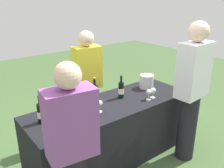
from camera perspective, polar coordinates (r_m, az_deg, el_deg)
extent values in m
plane|color=#476638|center=(3.35, 0.00, -16.64)|extent=(12.00, 12.00, 0.00)
cube|color=black|center=(3.13, 0.00, -10.99)|extent=(2.11, 0.72, 0.77)
cylinder|color=black|center=(2.58, -16.39, -6.68)|extent=(0.07, 0.07, 0.21)
cylinder|color=black|center=(2.52, -16.71, -3.78)|extent=(0.03, 0.03, 0.08)
cylinder|color=black|center=(2.51, -16.82, -2.79)|extent=(0.03, 0.03, 0.02)
cylinder|color=silver|center=(2.59, -16.36, -6.88)|extent=(0.07, 0.07, 0.07)
cylinder|color=black|center=(2.65, -12.60, -5.22)|extent=(0.07, 0.07, 0.24)
cylinder|color=black|center=(2.59, -12.87, -2.08)|extent=(0.03, 0.03, 0.08)
cylinder|color=maroon|center=(2.57, -12.95, -1.12)|extent=(0.03, 0.03, 0.02)
cylinder|color=silver|center=(2.66, -12.58, -5.45)|extent=(0.07, 0.07, 0.08)
cylinder|color=black|center=(2.82, -7.18, -3.54)|extent=(0.08, 0.08, 0.21)
cylinder|color=black|center=(2.76, -7.32, -0.70)|extent=(0.03, 0.03, 0.09)
cylinder|color=maroon|center=(2.74, -7.36, 0.28)|extent=(0.03, 0.03, 0.02)
cylinder|color=silver|center=(2.82, -7.17, -3.74)|extent=(0.08, 0.08, 0.07)
cylinder|color=black|center=(2.97, -4.07, -2.21)|extent=(0.08, 0.08, 0.20)
cylinder|color=black|center=(2.92, -4.14, 0.41)|extent=(0.03, 0.03, 0.09)
cylinder|color=gold|center=(2.90, -4.16, 1.36)|extent=(0.03, 0.03, 0.02)
cylinder|color=silver|center=(2.98, -4.06, -2.39)|extent=(0.08, 0.08, 0.07)
cylinder|color=black|center=(3.06, 2.14, -1.45)|extent=(0.07, 0.07, 0.21)
cylinder|color=black|center=(3.01, 2.18, 1.01)|extent=(0.03, 0.03, 0.07)
cylinder|color=black|center=(3.00, 2.19, 1.79)|extent=(0.03, 0.03, 0.02)
cylinder|color=silver|center=(3.06, 2.14, -1.63)|extent=(0.07, 0.07, 0.07)
cylinder|color=silver|center=(2.75, -2.96, -6.49)|extent=(0.06, 0.06, 0.00)
cylinder|color=silver|center=(2.73, -2.97, -5.81)|extent=(0.01, 0.01, 0.07)
sphere|color=silver|center=(2.70, -2.99, -4.53)|extent=(0.07, 0.07, 0.07)
sphere|color=#590C19|center=(2.71, -2.99, -4.77)|extent=(0.04, 0.04, 0.04)
cylinder|color=silver|center=(3.08, 8.54, -3.60)|extent=(0.06, 0.06, 0.00)
cylinder|color=silver|center=(3.06, 8.58, -2.97)|extent=(0.01, 0.01, 0.07)
sphere|color=silver|center=(3.04, 8.64, -1.86)|extent=(0.07, 0.07, 0.07)
cylinder|color=silver|center=(3.14, 9.51, -3.15)|extent=(0.07, 0.07, 0.00)
cylinder|color=silver|center=(3.13, 9.55, -2.59)|extent=(0.01, 0.01, 0.06)
sphere|color=silver|center=(3.10, 9.62, -1.50)|extent=(0.07, 0.07, 0.07)
cylinder|color=silver|center=(3.43, 8.11, 0.62)|extent=(0.19, 0.19, 0.19)
cylinder|color=black|center=(3.60, -5.47, -6.56)|extent=(0.21, 0.21, 0.78)
cube|color=yellow|center=(3.34, -5.86, 3.87)|extent=(0.39, 0.23, 0.58)
sphere|color=beige|center=(3.25, -6.12, 10.58)|extent=(0.21, 0.21, 0.21)
cube|color=#8C4C99|center=(1.95, -9.67, -9.16)|extent=(0.43, 0.27, 0.58)
sphere|color=beige|center=(1.79, -10.42, 1.97)|extent=(0.21, 0.21, 0.21)
cylinder|color=black|center=(3.26, 17.19, -9.67)|extent=(0.23, 0.23, 0.86)
cube|color=silver|center=(2.97, 18.71, 3.11)|extent=(0.43, 0.26, 0.65)
sphere|color=beige|center=(2.87, 19.72, 11.53)|extent=(0.23, 0.23, 0.23)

